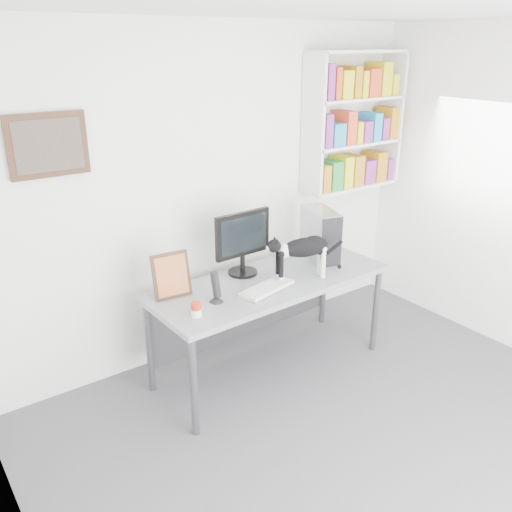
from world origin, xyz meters
The scene contains 11 objects.
room centered at (0.00, 0.00, 1.35)m, with size 4.01×4.01×2.70m.
bookshelf centered at (1.40, 1.85, 1.85)m, with size 1.03×0.28×1.24m, color white.
wall_art centered at (-1.30, 1.97, 1.90)m, with size 0.52×0.04×0.42m, color #3F2114.
desk centered at (0.06, 1.34, 0.40)m, with size 1.93×0.75×0.80m, color slate.
monitor centered at (-0.04, 1.57, 1.07)m, with size 0.49×0.24×0.52m, color black.
keyboard centered at (-0.07, 1.21, 0.82)m, with size 0.45×0.17×0.03m, color beige.
pc_tower centered at (0.68, 1.46, 1.02)m, with size 0.19×0.43×0.43m, color #B5B6BA.
speaker centered at (-0.48, 1.27, 0.92)m, with size 0.10×0.10×0.24m, color black.
leaning_print centered at (-0.69, 1.53, 0.98)m, with size 0.28×0.11×0.34m, color #3F2114.
soup_can centered at (-0.70, 1.16, 0.85)m, with size 0.07×0.07×0.10m, color #BA2C0F.
cat centered at (0.28, 1.21, 0.98)m, with size 0.57×0.15×0.35m, color black, non-canonical shape.
Camera 1 is at (-2.28, -1.71, 2.54)m, focal length 38.00 mm.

